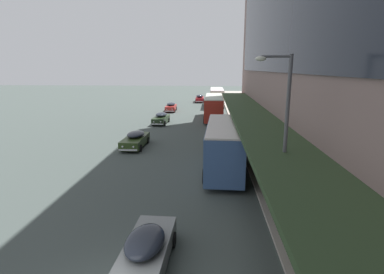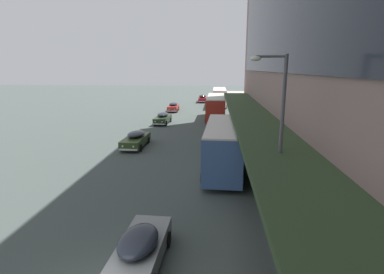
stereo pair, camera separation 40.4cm
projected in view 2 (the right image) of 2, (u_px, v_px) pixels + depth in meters
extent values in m
cube|color=#2B3F23|center=(323.00, 213.00, 7.68)|extent=(3.20, 72.00, 0.24)
cube|color=#B22B1E|center=(216.00, 107.00, 43.49)|extent=(2.65, 10.96, 2.95)
cube|color=black|center=(216.00, 105.00, 43.41)|extent=(2.68, 10.08, 1.30)
cube|color=silver|center=(216.00, 97.00, 43.14)|extent=(2.55, 10.96, 0.12)
cube|color=black|center=(216.00, 95.00, 48.55)|extent=(1.26, 0.08, 0.36)
cylinder|color=black|center=(208.00, 112.00, 47.50)|extent=(0.26, 1.00, 1.00)
cylinder|color=black|center=(224.00, 113.00, 47.28)|extent=(0.26, 1.00, 1.00)
cylinder|color=black|center=(206.00, 120.00, 40.61)|extent=(0.26, 1.00, 1.00)
cylinder|color=black|center=(225.00, 120.00, 40.39)|extent=(0.26, 1.00, 1.00)
cylinder|color=black|center=(207.00, 117.00, 43.10)|extent=(0.26, 1.00, 1.00)
cylinder|color=black|center=(224.00, 117.00, 42.88)|extent=(0.26, 1.00, 1.00)
cube|color=#3E5F96|center=(223.00, 146.00, 21.77)|extent=(2.81, 9.27, 3.00)
cube|color=black|center=(223.00, 141.00, 21.69)|extent=(2.82, 8.54, 1.32)
cube|color=silver|center=(224.00, 125.00, 21.42)|extent=(2.71, 9.27, 0.12)
cube|color=black|center=(224.00, 119.00, 25.98)|extent=(1.24, 0.10, 0.36)
cylinder|color=black|center=(208.00, 152.00, 25.24)|extent=(0.29, 1.01, 1.00)
cylinder|color=black|center=(238.00, 152.00, 24.96)|extent=(0.29, 1.01, 1.00)
cylinder|color=black|center=(203.00, 176.00, 19.46)|extent=(0.29, 1.01, 1.00)
cylinder|color=black|center=(241.00, 178.00, 19.18)|extent=(0.29, 1.01, 1.00)
cube|color=beige|center=(219.00, 97.00, 58.76)|extent=(2.59, 10.82, 2.95)
cube|color=black|center=(219.00, 95.00, 58.68)|extent=(2.63, 9.96, 1.30)
cube|color=silver|center=(220.00, 89.00, 58.42)|extent=(2.49, 10.82, 0.12)
cube|color=black|center=(219.00, 89.00, 63.77)|extent=(1.28, 0.06, 0.36)
cylinder|color=black|center=(213.00, 102.00, 62.73)|extent=(0.25, 1.00, 1.00)
cylinder|color=black|center=(225.00, 102.00, 62.53)|extent=(0.25, 1.00, 1.00)
cylinder|color=black|center=(213.00, 106.00, 55.90)|extent=(0.25, 1.00, 1.00)
cylinder|color=black|center=(226.00, 106.00, 55.70)|extent=(0.25, 1.00, 1.00)
cylinder|color=black|center=(213.00, 104.00, 58.37)|extent=(0.25, 1.00, 1.00)
cylinder|color=black|center=(226.00, 104.00, 58.17)|extent=(0.25, 1.00, 1.00)
cube|color=beige|center=(223.00, 130.00, 33.42)|extent=(1.69, 4.40, 0.76)
ellipsoid|color=#1E232D|center=(223.00, 125.00, 33.06)|extent=(1.46, 2.42, 0.62)
cube|color=silver|center=(223.00, 128.00, 35.64)|extent=(1.54, 0.14, 0.14)
cube|color=silver|center=(223.00, 137.00, 31.30)|extent=(1.54, 0.14, 0.14)
sphere|color=silver|center=(219.00, 126.00, 35.59)|extent=(0.18, 0.18, 0.18)
sphere|color=silver|center=(226.00, 126.00, 35.51)|extent=(0.18, 0.18, 0.18)
cylinder|color=black|center=(216.00, 130.00, 34.87)|extent=(0.15, 0.64, 0.64)
cylinder|color=black|center=(230.00, 130.00, 34.72)|extent=(0.15, 0.64, 0.64)
cylinder|color=black|center=(215.00, 135.00, 32.24)|extent=(0.15, 0.64, 0.64)
cylinder|color=black|center=(231.00, 135.00, 32.09)|extent=(0.15, 0.64, 0.64)
cube|color=#AA1C22|center=(203.00, 99.00, 66.04)|extent=(1.85, 4.72, 0.83)
ellipsoid|color=#1E232D|center=(203.00, 96.00, 65.65)|extent=(1.59, 2.61, 0.63)
cube|color=silver|center=(203.00, 99.00, 68.43)|extent=(1.66, 0.15, 0.14)
cube|color=silver|center=(202.00, 102.00, 63.77)|extent=(1.66, 0.15, 0.14)
sphere|color=silver|center=(201.00, 98.00, 68.35)|extent=(0.18, 0.18, 0.18)
sphere|color=silver|center=(205.00, 98.00, 68.30)|extent=(0.18, 0.18, 0.18)
cylinder|color=black|center=(199.00, 100.00, 67.57)|extent=(0.15, 0.64, 0.64)
cylinder|color=black|center=(207.00, 100.00, 67.47)|extent=(0.15, 0.64, 0.64)
cylinder|color=black|center=(198.00, 101.00, 64.74)|extent=(0.15, 0.64, 0.64)
cylinder|color=black|center=(206.00, 101.00, 64.65)|extent=(0.15, 0.64, 0.64)
cube|color=gray|center=(141.00, 252.00, 11.36)|extent=(1.76, 4.39, 0.72)
ellipsoid|color=#1E232D|center=(138.00, 240.00, 11.01)|extent=(1.50, 2.43, 0.56)
cube|color=silver|center=(154.00, 227.00, 13.56)|extent=(1.54, 0.17, 0.14)
sphere|color=silver|center=(144.00, 221.00, 13.52)|extent=(0.18, 0.18, 0.18)
sphere|color=silver|center=(164.00, 222.00, 13.42)|extent=(0.18, 0.18, 0.18)
cylinder|color=black|center=(131.00, 237.00, 12.81)|extent=(0.16, 0.64, 0.64)
cylinder|color=black|center=(168.00, 239.00, 12.64)|extent=(0.16, 0.64, 0.64)
cube|color=#A72823|center=(173.00, 108.00, 52.04)|extent=(1.73, 4.60, 0.80)
ellipsoid|color=#1E232D|center=(173.00, 104.00, 52.12)|extent=(1.49, 2.54, 0.51)
cube|color=silver|center=(172.00, 111.00, 49.83)|extent=(1.55, 0.16, 0.14)
cube|color=silver|center=(175.00, 107.00, 54.37)|extent=(1.55, 0.16, 0.14)
sphere|color=silver|center=(174.00, 109.00, 49.77)|extent=(0.18, 0.18, 0.18)
sphere|color=silver|center=(169.00, 109.00, 49.82)|extent=(0.18, 0.18, 0.18)
cylinder|color=black|center=(177.00, 111.00, 50.69)|extent=(0.16, 0.64, 0.64)
cylinder|color=black|center=(168.00, 111.00, 50.78)|extent=(0.16, 0.64, 0.64)
cylinder|color=black|center=(179.00, 108.00, 53.44)|extent=(0.16, 0.64, 0.64)
cylinder|color=black|center=(170.00, 108.00, 53.53)|extent=(0.16, 0.64, 0.64)
cube|color=#22321C|center=(163.00, 119.00, 40.51)|extent=(1.86, 4.59, 0.76)
ellipsoid|color=#1E232D|center=(163.00, 114.00, 40.58)|extent=(1.56, 2.55, 0.55)
cube|color=silver|center=(159.00, 124.00, 38.33)|extent=(1.55, 0.20, 0.14)
cube|color=silver|center=(166.00, 118.00, 42.79)|extent=(1.55, 0.20, 0.14)
sphere|color=silver|center=(162.00, 122.00, 38.24)|extent=(0.18, 0.18, 0.18)
sphere|color=silver|center=(155.00, 122.00, 38.35)|extent=(0.18, 0.18, 0.18)
cylinder|color=black|center=(166.00, 123.00, 39.11)|extent=(0.17, 0.65, 0.64)
cylinder|color=black|center=(154.00, 123.00, 39.32)|extent=(0.17, 0.65, 0.64)
cylinder|color=black|center=(171.00, 120.00, 41.82)|extent=(0.17, 0.65, 0.64)
cylinder|color=black|center=(159.00, 119.00, 42.02)|extent=(0.17, 0.65, 0.64)
cube|color=#2D401A|center=(136.00, 141.00, 28.60)|extent=(1.86, 4.83, 0.76)
ellipsoid|color=#1E232D|center=(136.00, 134.00, 28.70)|extent=(1.61, 2.67, 0.50)
cube|color=silver|center=(128.00, 150.00, 26.28)|extent=(1.68, 0.15, 0.14)
cube|color=silver|center=(142.00, 137.00, 31.03)|extent=(1.68, 0.15, 0.14)
sphere|color=silver|center=(133.00, 147.00, 26.20)|extent=(0.18, 0.18, 0.18)
sphere|color=silver|center=(123.00, 146.00, 26.29)|extent=(0.18, 0.18, 0.18)
cylinder|color=black|center=(141.00, 148.00, 27.14)|extent=(0.15, 0.64, 0.64)
cylinder|color=black|center=(122.00, 147.00, 27.31)|extent=(0.15, 0.64, 0.64)
cylinder|color=black|center=(149.00, 140.00, 30.03)|extent=(0.15, 0.64, 0.64)
cylinder|color=black|center=(131.00, 140.00, 30.19)|extent=(0.15, 0.64, 0.64)
cube|color=#2B2621|center=(329.00, 259.00, 9.69)|extent=(0.46, 0.37, 0.70)
cylinder|color=#2B2621|center=(320.00, 256.00, 9.79)|extent=(0.10, 0.10, 0.63)
cylinder|color=#2B2621|center=(338.00, 260.00, 9.57)|extent=(0.10, 0.10, 0.63)
sphere|color=tan|center=(330.00, 246.00, 9.59)|extent=(0.22, 0.22, 0.22)
cylinder|color=black|center=(331.00, 244.00, 9.57)|extent=(0.33, 0.33, 0.02)
cylinder|color=black|center=(331.00, 243.00, 9.56)|extent=(0.21, 0.21, 0.12)
cylinder|color=#4C4C51|center=(280.00, 149.00, 12.68)|extent=(0.16, 0.16, 7.79)
cylinder|color=#4C4C51|center=(271.00, 56.00, 11.87)|extent=(1.20, 0.10, 0.10)
ellipsoid|color=silver|center=(256.00, 58.00, 11.94)|extent=(0.44, 0.28, 0.20)
cylinder|color=red|center=(253.00, 166.00, 21.87)|extent=(0.20, 0.20, 0.55)
sphere|color=red|center=(253.00, 161.00, 21.79)|extent=(0.18, 0.18, 0.18)
cylinder|color=red|center=(253.00, 165.00, 22.01)|extent=(0.08, 0.10, 0.08)
cylinder|color=red|center=(253.00, 166.00, 21.71)|extent=(0.08, 0.10, 0.08)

